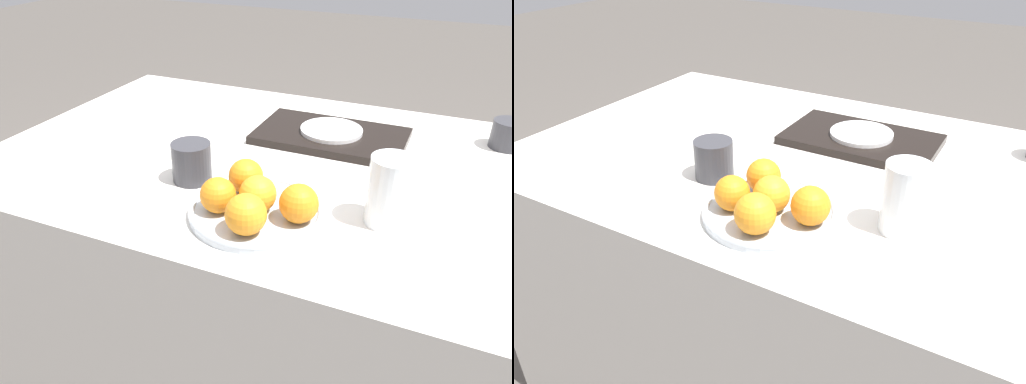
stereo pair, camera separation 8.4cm
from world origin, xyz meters
TOP-DOWN VIEW (x-y plane):
  - ground_plane at (0.00, 0.00)m, footprint 12.00×12.00m
  - table at (0.00, 0.00)m, footprint 1.27×0.86m
  - fruit_platter at (0.07, -0.25)m, footprint 0.25×0.25m
  - orange_0 at (0.08, -0.25)m, footprint 0.07×0.07m
  - orange_1 at (0.16, -0.25)m, footprint 0.07×0.07m
  - orange_2 at (0.03, -0.20)m, footprint 0.07×0.07m
  - orange_3 at (0.01, -0.28)m, footprint 0.07×0.07m
  - orange_4 at (0.09, -0.33)m, footprint 0.07×0.07m
  - water_glass at (0.30, -0.18)m, footprint 0.08×0.08m
  - serving_tray at (0.10, 0.15)m, footprint 0.36×0.22m
  - side_plate at (0.10, 0.15)m, footprint 0.15×0.15m
  - cup_0 at (-0.11, -0.18)m, footprint 0.08×0.08m
  - cup_1 at (0.50, 0.27)m, footprint 0.08×0.08m
  - napkin at (-0.43, -0.06)m, footprint 0.10×0.14m

SIDE VIEW (x-z plane):
  - ground_plane at x=0.00m, z-range 0.00..0.00m
  - table at x=0.00m, z-range 0.00..0.73m
  - napkin at x=-0.43m, z-range 0.73..0.74m
  - fruit_platter at x=0.07m, z-range 0.73..0.75m
  - serving_tray at x=0.10m, z-range 0.73..0.75m
  - side_plate at x=0.10m, z-range 0.75..0.76m
  - cup_1 at x=0.50m, z-range 0.73..0.80m
  - cup_0 at x=-0.11m, z-range 0.73..0.81m
  - orange_3 at x=0.01m, z-range 0.74..0.81m
  - orange_2 at x=0.03m, z-range 0.74..0.81m
  - orange_0 at x=0.08m, z-range 0.74..0.81m
  - orange_1 at x=0.16m, z-range 0.74..0.82m
  - orange_4 at x=0.09m, z-range 0.74..0.82m
  - water_glass at x=0.30m, z-range 0.73..0.86m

